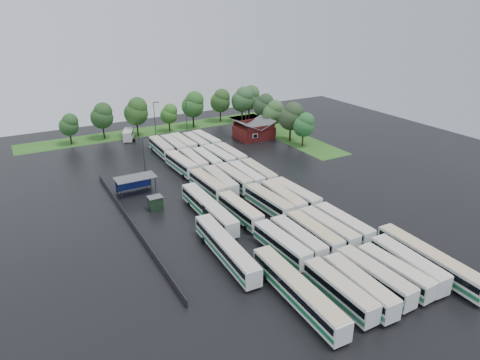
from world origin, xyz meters
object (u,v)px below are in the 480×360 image
brick_building (254,132)px  artic_bus_east (430,260)px  artic_bus_west_a (297,290)px  minibus (128,134)px

brick_building → artic_bus_east: 70.54m
artic_bus_west_a → minibus: (0.94, 81.97, -0.31)m
minibus → brick_building: bearing=-5.4°
brick_building → minibus: bearing=153.3°
brick_building → artic_bus_west_a: (-33.15, -65.74, 0.06)m
brick_building → minibus: (-32.21, 16.23, -0.25)m
artic_bus_east → minibus: bearing=105.0°
artic_bus_east → minibus: size_ratio=2.58×
artic_bus_east → minibus: 88.09m
brick_building → minibus: brick_building is taller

